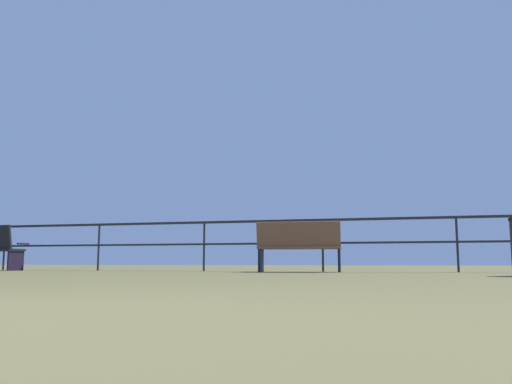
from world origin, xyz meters
name	(u,v)px	position (x,y,z in m)	size (l,w,h in m)	color
pier_railing	(323,232)	(0.00, 9.36, 0.79)	(25.24, 0.05, 1.05)	black
bench_near_left	(299,244)	(-0.35, 8.67, 0.52)	(1.60, 0.71, 0.94)	brown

